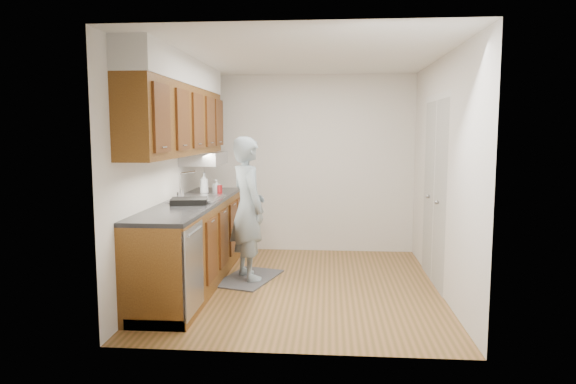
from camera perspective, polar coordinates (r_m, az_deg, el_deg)
The scene contains 14 objects.
floor at distance 5.79m, azimuth 1.37°, elevation -10.41°, with size 3.50×3.50×0.00m, color #976639.
ceiling at distance 5.59m, azimuth 1.45°, elevation 14.88°, with size 3.50×3.50×0.00m, color white.
wall_left at distance 5.83m, azimuth -13.48°, elevation 2.05°, with size 0.02×3.50×2.50m, color silver.
wall_right at distance 5.67m, azimuth 16.72°, elevation 1.82°, with size 0.02×3.50×2.50m, color silver.
wall_back at distance 7.30m, azimuth 2.18°, elevation 3.14°, with size 3.00×0.02×2.50m, color silver.
counter at distance 5.86m, azimuth -10.47°, elevation -5.39°, with size 0.64×2.80×1.30m.
upper_cabinets at distance 5.81m, azimuth -11.93°, elevation 8.97°, with size 0.47×2.80×1.21m.
closet_door at distance 5.99m, azimuth 15.94°, elevation -0.07°, with size 0.02×1.22×2.05m, color beige.
floor_mat at distance 6.07m, azimuth -4.39°, elevation -9.53°, with size 0.53×0.90×0.02m, color slate.
person at distance 5.88m, azimuth -4.47°, elevation -0.75°, with size 0.65×0.44×1.85m, color #8B9EAA.
soap_bottle_a at distance 6.38m, azimuth -9.29°, elevation 0.97°, with size 0.11×0.11×0.27m, color silver.
soap_bottle_b at distance 6.46m, azimuth -7.94°, elevation 0.62°, with size 0.08×0.08×0.17m, color silver.
soda_can at distance 6.35m, azimuth -7.59°, elevation 0.25°, with size 0.06×0.06×0.11m, color red.
dish_rack at distance 5.57m, azimuth -10.94°, elevation -1.00°, with size 0.38×0.32×0.06m, color black.
Camera 1 is at (0.31, -5.53, 1.71)m, focal length 32.00 mm.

